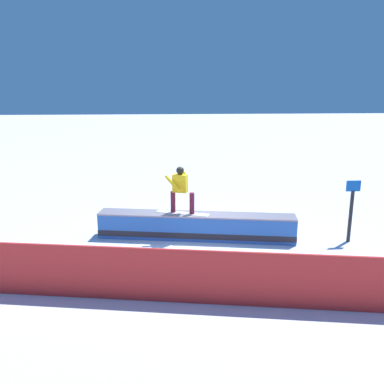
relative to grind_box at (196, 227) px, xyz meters
name	(u,v)px	position (x,y,z in m)	size (l,w,h in m)	color
ground_plane	(196,238)	(0.00, 0.00, -0.34)	(120.00, 120.00, 0.00)	white
grind_box	(196,227)	(0.00, 0.00, 0.00)	(5.66, 1.65, 0.75)	blue
snowboarder	(181,189)	(0.43, -0.09, 1.14)	(1.55, 0.82, 1.36)	silver
safety_fence	(213,278)	(0.00, 3.72, 0.23)	(12.78, 0.06, 1.14)	red
trail_marker	(351,209)	(-4.30, 0.56, 0.61)	(0.40, 0.10, 1.77)	#262628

